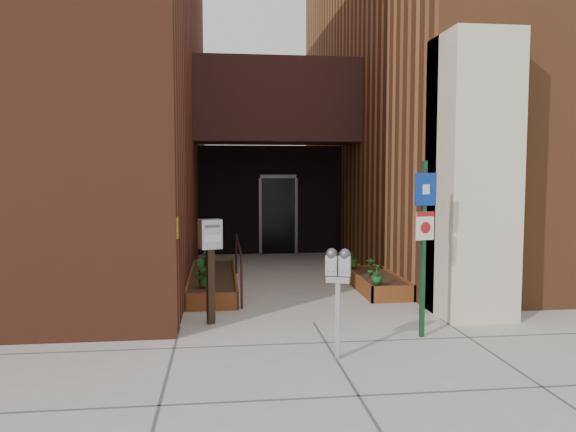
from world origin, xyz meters
name	(u,v)px	position (x,y,z in m)	size (l,w,h in m)	color
ground	(314,323)	(0.00, 0.00, 0.00)	(80.00, 80.00, 0.00)	#9E9991
architecture	(265,70)	(-0.18, 6.89, 4.98)	(20.00, 14.60, 10.00)	brown
planter_left	(213,282)	(-1.55, 2.70, 0.13)	(0.90, 3.60, 0.30)	brown
planter_right	(377,283)	(1.60, 2.20, 0.13)	(0.80, 2.20, 0.30)	brown
handrail	(238,251)	(-1.05, 2.65, 0.75)	(0.04, 3.34, 0.90)	black
parking_meter	(338,273)	(0.03, -1.63, 1.05)	(0.32, 0.20, 1.36)	#ACACAF
sign_post	(424,230)	(1.37, -0.91, 1.50)	(0.33, 0.12, 2.44)	#163C20
payment_dropbox	(210,249)	(-1.54, 0.14, 1.14)	(0.37, 0.32, 1.58)	black
shrub_left_a	(204,276)	(-1.69, 1.54, 0.47)	(0.31, 0.31, 0.34)	#1C5418
shrub_left_b	(201,268)	(-1.77, 2.41, 0.46)	(0.18, 0.18, 0.32)	#1C5C1A
shrub_left_c	(208,265)	(-1.64, 2.50, 0.49)	(0.22, 0.22, 0.38)	#1A5B1E
shrub_left_d	(206,256)	(-1.72, 3.86, 0.46)	(0.17, 0.17, 0.33)	#1B5E1C
shrub_right_a	(377,274)	(1.35, 1.30, 0.48)	(0.20, 0.20, 0.37)	#18571D
shrub_right_b	(371,267)	(1.46, 2.11, 0.47)	(0.18, 0.18, 0.35)	#255718
shrub_right_c	(353,258)	(1.35, 3.10, 0.48)	(0.32, 0.32, 0.36)	#285B1A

